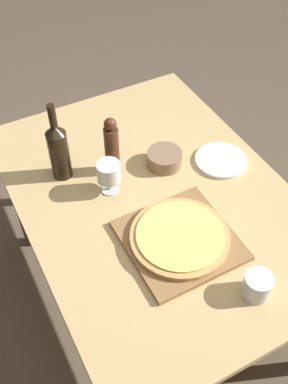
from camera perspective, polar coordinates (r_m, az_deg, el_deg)
ground_plane at (r=2.26m, az=1.03°, el=-13.28°), size 12.00×12.00×0.00m
dining_table at (r=1.72m, az=1.32°, el=-2.58°), size 0.94×1.33×0.75m
cutting_board at (r=1.51m, az=4.53°, el=-6.10°), size 0.35×0.35×0.02m
pizza at (r=1.49m, az=4.57°, el=-5.63°), size 0.33×0.33×0.02m
wine_bottle at (r=1.66m, az=-10.80°, el=5.30°), size 0.07×0.07×0.32m
pepper_mill at (r=1.66m, az=-4.12°, el=5.72°), size 0.05×0.05×0.25m
wine_glass at (r=1.61m, az=-4.50°, el=2.46°), size 0.09×0.09×0.13m
small_bowl at (r=1.74m, az=2.60°, el=4.27°), size 0.14×0.14×0.06m
drinking_tumbler at (r=1.41m, az=14.17°, el=-11.45°), size 0.09×0.09×0.08m
dinner_plate at (r=1.79m, az=9.72°, el=4.01°), size 0.20×0.20×0.01m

